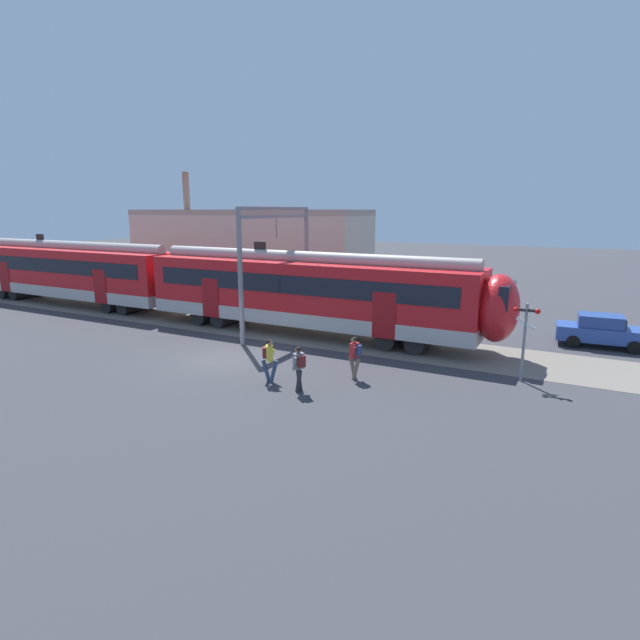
{
  "coord_description": "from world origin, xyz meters",
  "views": [
    {
      "loc": [
        13.45,
        -16.61,
        6.37
      ],
      "look_at": [
        3.4,
        2.5,
        1.6
      ],
      "focal_mm": 28.0,
      "sensor_mm": 36.0,
      "label": 1
    }
  ],
  "objects_px": {
    "pedestrian_red": "(355,354)",
    "crossing_signal": "(525,330)",
    "commuter_train": "(180,281)",
    "pedestrian_yellow": "(269,357)",
    "pedestrian_grey": "(299,365)",
    "parked_car_blue": "(602,331)"
  },
  "relations": [
    {
      "from": "pedestrian_red",
      "to": "parked_car_blue",
      "type": "xyz_separation_m",
      "value": [
        8.51,
        9.68,
        -0.21
      ]
    },
    {
      "from": "pedestrian_grey",
      "to": "crossing_signal",
      "type": "xyz_separation_m",
      "value": [
        6.91,
        4.88,
        1.02
      ]
    },
    {
      "from": "crossing_signal",
      "to": "parked_car_blue",
      "type": "bearing_deg",
      "value": 68.2
    },
    {
      "from": "commuter_train",
      "to": "pedestrian_red",
      "type": "distance_m",
      "value": 14.79
    },
    {
      "from": "pedestrian_red",
      "to": "crossing_signal",
      "type": "relative_size",
      "value": 0.56
    },
    {
      "from": "pedestrian_grey",
      "to": "crossing_signal",
      "type": "bearing_deg",
      "value": 35.22
    },
    {
      "from": "crossing_signal",
      "to": "pedestrian_red",
      "type": "bearing_deg",
      "value": -154.77
    },
    {
      "from": "pedestrian_red",
      "to": "crossing_signal",
      "type": "height_order",
      "value": "crossing_signal"
    },
    {
      "from": "commuter_train",
      "to": "pedestrian_grey",
      "type": "relative_size",
      "value": 22.83
    },
    {
      "from": "commuter_train",
      "to": "pedestrian_yellow",
      "type": "height_order",
      "value": "commuter_train"
    },
    {
      "from": "pedestrian_yellow",
      "to": "commuter_train",
      "type": "bearing_deg",
      "value": 147.05
    },
    {
      "from": "pedestrian_red",
      "to": "pedestrian_grey",
      "type": "bearing_deg",
      "value": -118.78
    },
    {
      "from": "pedestrian_red",
      "to": "parked_car_blue",
      "type": "bearing_deg",
      "value": 48.7
    },
    {
      "from": "pedestrian_red",
      "to": "crossing_signal",
      "type": "xyz_separation_m",
      "value": [
        5.71,
        2.69,
        1.02
      ]
    },
    {
      "from": "pedestrian_yellow",
      "to": "pedestrian_grey",
      "type": "xyz_separation_m",
      "value": [
        1.51,
        -0.35,
        0.0
      ]
    },
    {
      "from": "pedestrian_yellow",
      "to": "parked_car_blue",
      "type": "distance_m",
      "value": 16.08
    },
    {
      "from": "pedestrian_yellow",
      "to": "crossing_signal",
      "type": "height_order",
      "value": "crossing_signal"
    },
    {
      "from": "pedestrian_yellow",
      "to": "pedestrian_red",
      "type": "distance_m",
      "value": 3.28
    },
    {
      "from": "pedestrian_red",
      "to": "pedestrian_yellow",
      "type": "bearing_deg",
      "value": -145.93
    },
    {
      "from": "commuter_train",
      "to": "pedestrian_grey",
      "type": "xyz_separation_m",
      "value": [
        12.54,
        -7.5,
        -1.26
      ]
    },
    {
      "from": "parked_car_blue",
      "to": "crossing_signal",
      "type": "height_order",
      "value": "crossing_signal"
    },
    {
      "from": "pedestrian_yellow",
      "to": "crossing_signal",
      "type": "bearing_deg",
      "value": 28.25
    }
  ]
}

